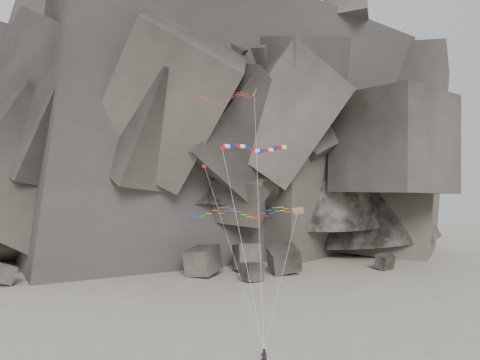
{
  "coord_description": "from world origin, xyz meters",
  "views": [
    {
      "loc": [
        -7.95,
        -57.35,
        18.82
      ],
      "look_at": [
        1.38,
        6.0,
        18.94
      ],
      "focal_mm": 35.0,
      "sensor_mm": 36.0,
      "label": 1
    }
  ],
  "objects": [
    {
      "name": "banner_kite",
      "position": [
        2.37,
        0.76,
        22.84
      ],
      "size": [
        9.21,
        13.78,
        21.74
      ],
      "rotation": [
        0.0,
        0.0,
        0.31
      ],
      "color": "red",
      "rests_on": "ground"
    },
    {
      "name": "parafoil_kite",
      "position": [
        0.75,
        1.53,
        14.87
      ],
      "size": [
        15.28,
        13.1,
        13.77
      ],
      "rotation": [
        0.0,
        0.0,
        -0.31
      ],
      "color": "yellow",
      "rests_on": "ground"
    },
    {
      "name": "boulder_field",
      "position": [
        -9.85,
        36.66,
        2.4
      ],
      "size": [
        79.47,
        17.58,
        7.93
      ],
      "color": "#47423F",
      "rests_on": "ground"
    },
    {
      "name": "pennant_kite",
      "position": [
        -2.75,
        -0.52,
        16.79
      ],
      "size": [
        5.38,
        13.49,
        19.13
      ],
      "rotation": [
        0.0,
        0.0,
        0.42
      ],
      "color": "red",
      "rests_on": "ground"
    },
    {
      "name": "kite_flyer",
      "position": [
        1.3,
        -11.09,
        1.09
      ],
      "size": [
        0.81,
        0.58,
        2.18
      ],
      "primitive_type": "imported",
      "rotation": [
        0.0,
        0.0,
        3.05
      ],
      "color": "black",
      "rests_on": "ground"
    },
    {
      "name": "delta_kite",
      "position": [
        -1.08,
        3.33,
        29.74
      ],
      "size": [
        8.21,
        15.64,
        29.52
      ],
      "rotation": [
        0.0,
        0.0,
        0.1
      ],
      "color": "red",
      "rests_on": "ground"
    },
    {
      "name": "ground",
      "position": [
        0.0,
        0.0,
        0.0
      ],
      "size": [
        260.0,
        260.0,
        0.0
      ],
      "primitive_type": "plane",
      "color": "#A79C87",
      "rests_on": "ground"
    },
    {
      "name": "headland",
      "position": [
        0.0,
        70.0,
        42.0
      ],
      "size": [
        110.0,
        70.0,
        84.0
      ],
      "primitive_type": null,
      "color": "#5A534A",
      "rests_on": "ground"
    }
  ]
}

